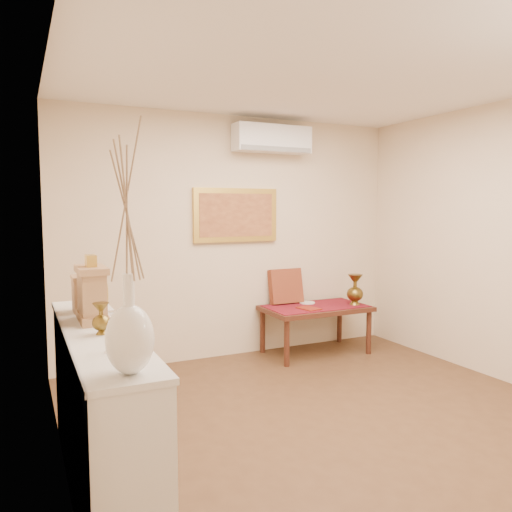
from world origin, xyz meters
TOP-DOWN VIEW (x-y plane):
  - floor at (0.00, 0.00)m, footprint 4.50×4.50m
  - ceiling at (0.00, 0.00)m, footprint 4.50×4.50m
  - wall_back at (0.00, 2.25)m, footprint 4.00×0.02m
  - wall_left at (-2.00, 0.00)m, footprint 0.02×4.50m
  - white_vase at (-1.81, -0.87)m, footprint 0.20×0.20m
  - candlestick at (-1.81, -0.50)m, footprint 0.09×0.09m
  - brass_urn_small at (-1.82, -0.13)m, footprint 0.10×0.10m
  - table_cloth at (0.85, 1.88)m, footprint 1.14×0.59m
  - brass_urn_tall at (1.30, 1.75)m, footprint 0.19×0.19m
  - plate at (0.84, 2.05)m, footprint 0.18×0.18m
  - menu at (0.68, 1.76)m, footprint 0.22×0.28m
  - cushion at (0.61, 2.17)m, footprint 0.41×0.18m
  - display_ledge at (-1.82, 0.00)m, footprint 0.37×2.02m
  - mantel_clock at (-1.82, 0.23)m, footprint 0.17×0.36m
  - wooden_chest at (-1.82, 0.55)m, footprint 0.16×0.21m
  - low_table at (0.85, 1.88)m, footprint 1.20×0.70m
  - painting at (0.00, 2.22)m, footprint 1.00×0.06m
  - ac_unit at (0.40, 2.12)m, footprint 0.90×0.25m

SIDE VIEW (x-z plane):
  - floor at x=0.00m, z-range 0.00..0.00m
  - low_table at x=0.85m, z-range 0.21..0.76m
  - display_ledge at x=-1.82m, z-range 0.00..0.98m
  - table_cloth at x=0.85m, z-range 0.55..0.56m
  - plate at x=0.84m, z-range 0.56..0.57m
  - menu at x=0.68m, z-range 0.56..0.57m
  - cushion at x=0.61m, z-range 0.55..0.97m
  - brass_urn_tall at x=1.30m, z-range 0.56..0.99m
  - candlestick at x=-1.81m, z-range 0.98..1.18m
  - brass_urn_small at x=-1.82m, z-range 0.98..1.21m
  - wooden_chest at x=-1.82m, z-range 0.98..1.22m
  - mantel_clock at x=-1.82m, z-range 0.95..1.36m
  - wall_back at x=0.00m, z-range 0.00..2.70m
  - wall_left at x=-2.00m, z-range 0.00..2.70m
  - white_vase at x=-1.81m, z-range 0.98..2.05m
  - painting at x=0.00m, z-range 1.30..1.90m
  - ac_unit at x=0.40m, z-range 2.30..2.60m
  - ceiling at x=0.00m, z-range 2.70..2.70m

